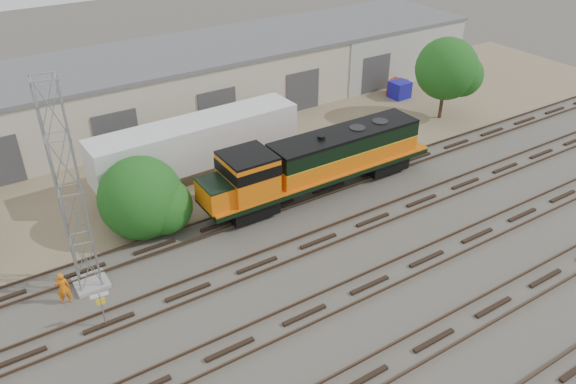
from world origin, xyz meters
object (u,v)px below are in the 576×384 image
worker (63,288)px  signal_tower (71,195)px  locomotive (317,162)px  semi_trailer (202,143)px

worker → signal_tower: bearing=-145.5°
locomotive → semi_trailer: semi_trailer is taller
worker → semi_trailer: 13.47m
locomotive → worker: (-16.28, -1.88, -1.35)m
signal_tower → semi_trailer: (9.63, 6.82, -2.67)m
locomotive → worker: size_ratio=9.01×
locomotive → worker: locomotive is taller
signal_tower → semi_trailer: 12.10m
locomotive → signal_tower: 15.25m
locomotive → semi_trailer: size_ratio=1.16×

